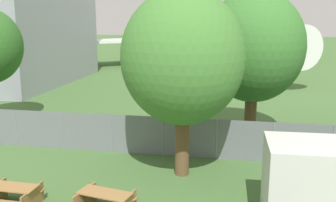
% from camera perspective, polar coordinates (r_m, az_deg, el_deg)
% --- Properties ---
extents(perimeter_fence, '(56.07, 0.07, 1.90)m').
position_cam_1_polar(perimeter_fence, '(18.72, -0.78, -5.13)').
color(perimeter_fence, slate).
rests_on(perimeter_fence, ground).
extents(airplane, '(33.96, 40.90, 11.65)m').
position_cam_1_polar(airplane, '(54.77, 4.86, 9.44)').
color(airplane, white).
rests_on(airplane, ground).
extents(picnic_bench_near_cabin, '(2.05, 1.73, 0.76)m').
position_cam_1_polar(picnic_bench_near_cabin, '(13.79, -9.13, -14.06)').
color(picnic_bench_near_cabin, olive).
rests_on(picnic_bench_near_cabin, ground).
extents(picnic_bench_open_grass, '(1.73, 1.45, 0.76)m').
position_cam_1_polar(picnic_bench_open_grass, '(15.07, -21.56, -12.46)').
color(picnic_bench_open_grass, olive).
rests_on(picnic_bench_open_grass, ground).
extents(tree_near_hangar, '(5.31, 5.31, 7.88)m').
position_cam_1_polar(tree_near_hangar, '(21.15, 12.30, 7.66)').
color(tree_near_hangar, brown).
rests_on(tree_near_hangar, ground).
extents(tree_far_right, '(4.95, 4.95, 7.65)m').
position_cam_1_polar(tree_far_right, '(15.67, 2.15, 6.24)').
color(tree_far_right, brown).
rests_on(tree_far_right, ground).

